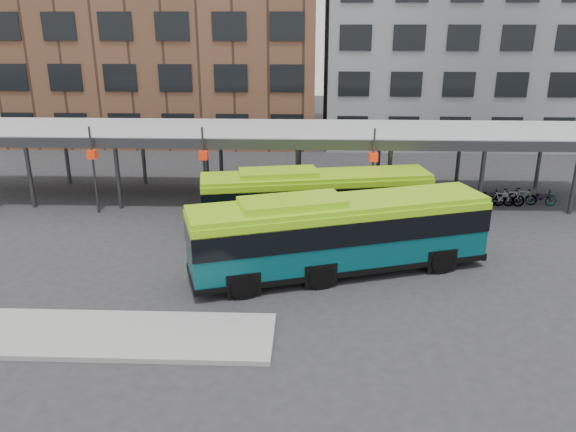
% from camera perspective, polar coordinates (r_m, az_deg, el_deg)
% --- Properties ---
extents(ground, '(120.00, 120.00, 0.00)m').
position_cam_1_polar(ground, '(21.94, -4.95, -8.26)').
color(ground, '#28282B').
rests_on(ground, ground).
extents(boarding_island, '(14.00, 3.00, 0.18)m').
position_cam_1_polar(boarding_island, '(20.78, -21.52, -11.08)').
color(boarding_island, gray).
rests_on(boarding_island, ground).
extents(canopy, '(40.00, 6.53, 4.80)m').
position_cam_1_polar(canopy, '(32.84, -2.54, 8.44)').
color(canopy, '#999B9E').
rests_on(canopy, ground).
extents(building_brick, '(26.00, 14.00, 22.00)m').
position_cam_1_polar(building_brick, '(52.80, -12.38, 19.94)').
color(building_brick, brown).
rests_on(building_brick, ground).
extents(building_grey, '(24.00, 14.00, 20.00)m').
position_cam_1_polar(building_grey, '(52.98, 17.76, 18.41)').
color(building_grey, slate).
rests_on(building_grey, ground).
extents(bus_front, '(12.68, 6.36, 3.44)m').
position_cam_1_polar(bus_front, '(23.32, 5.16, -1.70)').
color(bus_front, '#06464C').
rests_on(bus_front, ground).
extents(bus_rear, '(11.69, 4.45, 3.15)m').
position_cam_1_polar(bus_rear, '(28.26, 2.77, 1.86)').
color(bus_rear, '#06464C').
rests_on(bus_rear, ground).
extents(bike_rack, '(6.79, 1.41, 1.05)m').
position_cam_1_polar(bike_rack, '(34.48, 20.77, 1.79)').
color(bike_rack, slate).
rests_on(bike_rack, ground).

